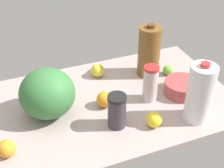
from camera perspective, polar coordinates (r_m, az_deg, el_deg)
The scene contains 12 objects.
countertop at distance 155.96cm, azimuth 0.00°, elevation -3.47°, with size 120.00×76.00×3.00cm, color #AB9794.
chocolate_milk_jug at distance 169.40cm, azimuth 6.81°, elevation 5.97°, with size 11.99×11.99×29.64cm.
watermelon at distance 143.55cm, azimuth -11.74°, elevation -1.69°, with size 25.31×25.31×22.90cm, color #36763B.
tumbler_cup at distance 151.64cm, azimuth 7.03°, elevation 0.10°, with size 7.44×7.44×18.73cm.
mixing_bowl at distance 162.03cm, azimuth 12.68°, elevation -0.61°, with size 18.20×18.20×6.93cm, color #A24544.
shaker_bottle at distance 136.10cm, azimuth 0.90°, elevation -4.95°, with size 8.43×8.43×16.13cm.
milk_jug at distance 141.55cm, azimuth 15.76°, elevation -1.67°, with size 11.70×11.70×29.57cm.
orange_loose at distance 132.94cm, azimuth -18.77°, elevation -11.14°, with size 7.17×7.17×7.17cm, color orange.
orange_far_back at distance 149.44cm, azimuth -1.40°, elevation -2.84°, with size 7.73×7.73×7.73cm, color orange.
lime_beside_bowl at distance 175.77cm, azimuth 10.17°, elevation 2.52°, with size 5.53×5.53×5.53cm, color #6BBA3E.
lemon_by_jug at distance 139.90cm, azimuth 7.70°, elevation -6.47°, with size 7.12×7.12×7.12cm, color yellow.
lemon_near_front at distance 171.21cm, azimuth -2.64°, elevation 2.51°, with size 7.39×7.39×7.39cm, color yellow.
Camera 1 is at (44.69, 113.82, 98.31)cm, focal length 50.00 mm.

